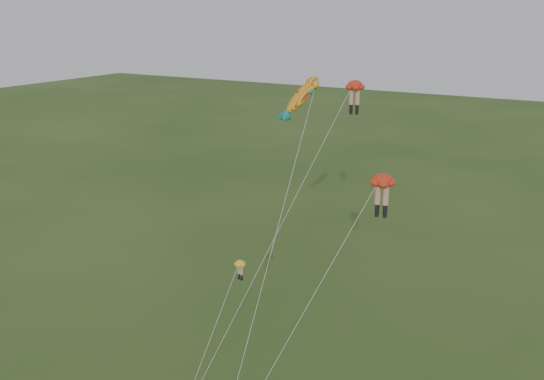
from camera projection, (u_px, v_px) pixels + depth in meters
The scene contains 4 objects.
legs_kite_red_high at pixel (351, 95), 39.49m from camera, with size 6.18×12.91×19.26m.
legs_kite_red_mid at pixel (379, 189), 30.85m from camera, with size 7.25×6.45×15.72m.
legs_kite_yellow at pixel (236, 274), 40.90m from camera, with size 1.70×9.39×7.30m.
fish_kite at pixel (302, 97), 37.38m from camera, with size 2.07×11.27×19.96m.
Camera 1 is at (18.71, -25.83, 23.72)m, focal length 40.00 mm.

